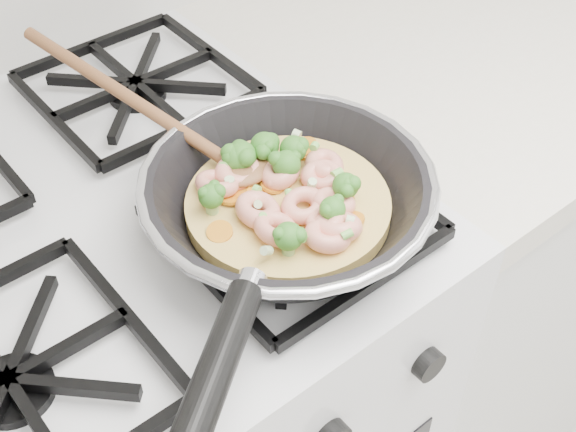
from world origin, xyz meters
TOP-DOWN VIEW (x-y plane):
  - counter_right at (0.80, 1.70)m, footprint 1.00×0.60m
  - skillet at (0.14, 1.55)m, footprint 0.40×0.53m

SIDE VIEW (x-z plane):
  - counter_right at x=0.80m, z-range 0.00..0.90m
  - skillet at x=0.14m, z-range 0.91..1.00m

